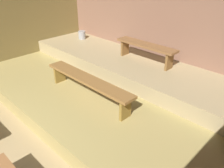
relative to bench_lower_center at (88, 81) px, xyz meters
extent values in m
cube|color=#9D855B|center=(0.09, -0.20, -0.68)|extent=(6.97, 5.47, 0.08)
cube|color=brown|center=(0.09, 2.17, 0.70)|extent=(6.97, 0.06, 2.69)
cube|color=brown|center=(-3.02, -0.20, 0.70)|extent=(0.06, 5.47, 2.69)
cube|color=#9F8D51|center=(0.09, 0.52, -0.49)|extent=(6.17, 3.24, 0.30)
cube|color=tan|center=(0.09, 1.41, -0.19)|extent=(6.17, 1.46, 0.30)
cube|color=brown|center=(0.00, 0.00, 0.04)|extent=(2.12, 0.30, 0.05)
cube|color=olive|center=(-0.94, 0.00, -0.16)|extent=(0.05, 0.24, 0.36)
cube|color=olive|center=(0.94, 0.00, -0.16)|extent=(0.05, 0.24, 0.36)
cube|color=brown|center=(0.10, 1.60, 0.34)|extent=(1.46, 0.30, 0.05)
cube|color=brown|center=(-0.51, 1.60, 0.14)|extent=(0.05, 0.24, 0.36)
cube|color=brown|center=(0.71, 1.60, 0.14)|extent=(0.05, 0.24, 0.36)
cylinder|color=gray|center=(-2.28, 1.70, 0.07)|extent=(0.21, 0.21, 0.23)
camera|label=1|loc=(2.98, -2.37, 1.95)|focal=36.99mm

